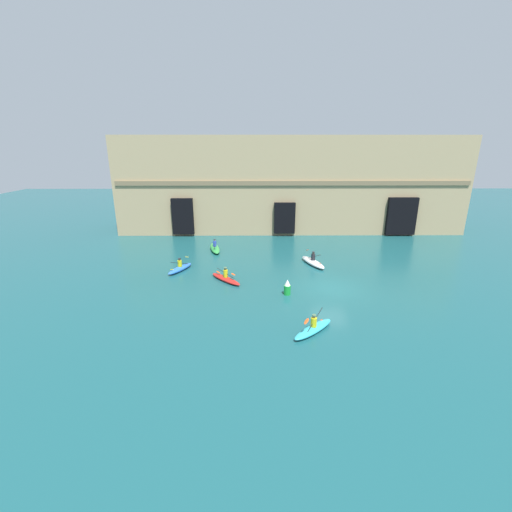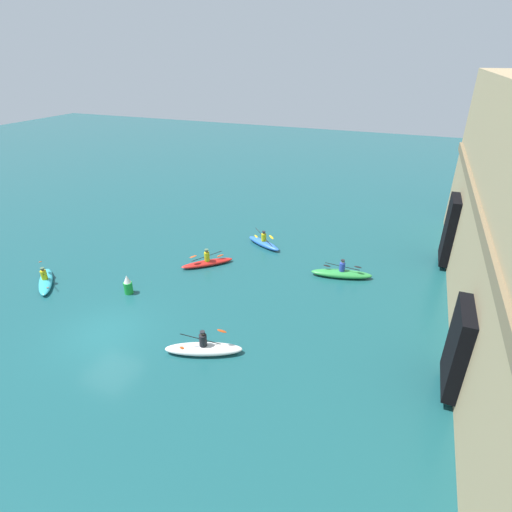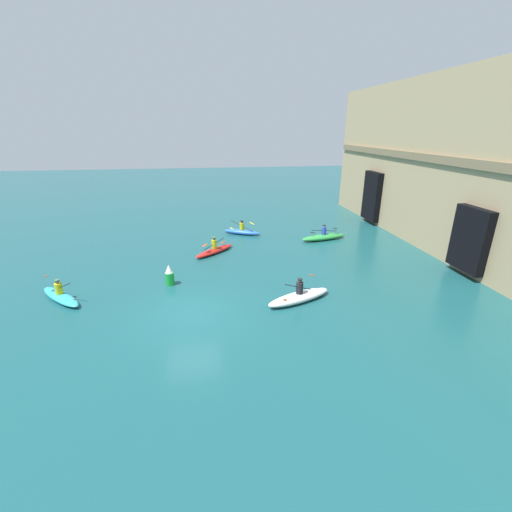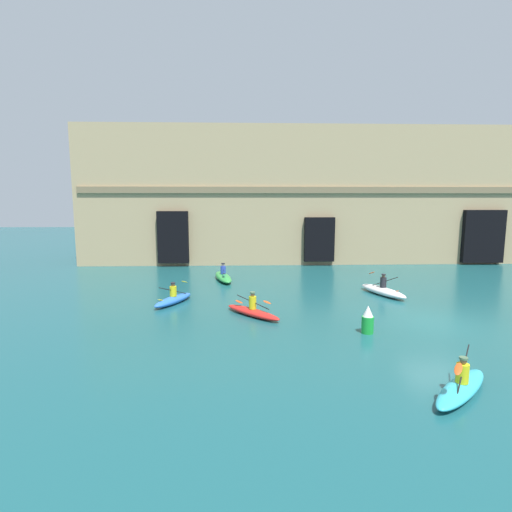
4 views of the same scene
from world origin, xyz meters
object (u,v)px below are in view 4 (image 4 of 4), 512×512
kayak_cyan (461,387)px  kayak_blue (173,299)px  kayak_white (383,290)px  kayak_red (253,311)px  marker_buoy (368,320)px  kayak_green (223,277)px

kayak_cyan → kayak_blue: (-9.43, 9.83, 0.03)m
kayak_white → kayak_cyan: bearing=-30.8°
kayak_red → marker_buoy: (4.49, -2.51, 0.30)m
kayak_blue → kayak_white: 11.38m
kayak_white → kayak_blue: bearing=-104.1°
kayak_blue → kayak_red: 4.56m
marker_buoy → kayak_red: bearing=150.8°
kayak_cyan → kayak_blue: bearing=90.1°
kayak_red → kayak_white: bearing=74.4°
kayak_blue → kayak_white: bearing=124.0°
marker_buoy → kayak_blue: bearing=150.5°
kayak_cyan → kayak_red: kayak_cyan is taller
kayak_cyan → kayak_blue: kayak_cyan is taller
kayak_cyan → kayak_white: 11.44m
kayak_green → marker_buoy: 12.25m
kayak_blue → kayak_red: bearing=86.9°
kayak_cyan → kayak_white: size_ratio=0.80×
kayak_green → kayak_white: kayak_white is taller
kayak_cyan → kayak_green: 17.19m
kayak_blue → kayak_white: size_ratio=0.83×
kayak_cyan → kayak_green: kayak_cyan is taller
kayak_red → marker_buoy: 5.15m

